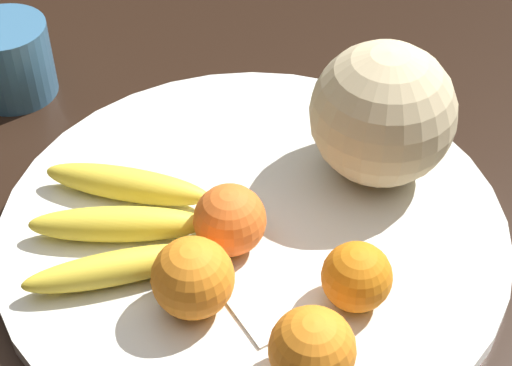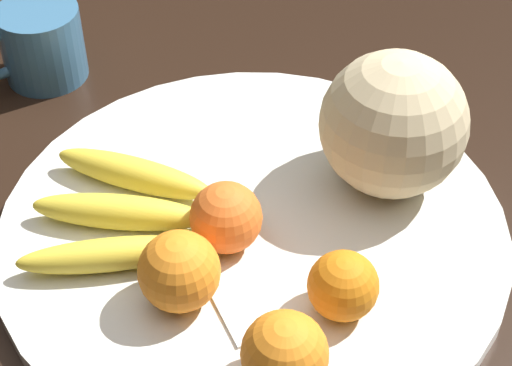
{
  "view_description": "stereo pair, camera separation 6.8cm",
  "coord_description": "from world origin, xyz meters",
  "px_view_note": "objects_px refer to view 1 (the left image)",
  "views": [
    {
      "loc": [
        -0.57,
        0.21,
        1.32
      ],
      "look_at": [
        -0.06,
        -0.0,
        0.8
      ],
      "focal_mm": 60.0,
      "sensor_mm": 36.0,
      "label": 1
    },
    {
      "loc": [
        -0.59,
        0.15,
        1.32
      ],
      "look_at": [
        -0.06,
        -0.0,
        0.8
      ],
      "focal_mm": 60.0,
      "sensor_mm": 36.0,
      "label": 2
    }
  ],
  "objects_px": {
    "fruit_bowl": "(256,228)",
    "orange_front_left": "(193,278)",
    "melon": "(383,114)",
    "produce_tag": "(251,305)",
    "orange_mid_center": "(357,277)",
    "kitchen_table": "(232,251)",
    "orange_back_left": "(230,220)",
    "ceramic_mug": "(8,61)",
    "orange_front_right": "(312,349)",
    "banana_bunch": "(123,222)"
  },
  "relations": [
    {
      "from": "orange_front_left",
      "to": "orange_mid_center",
      "type": "height_order",
      "value": "orange_front_left"
    },
    {
      "from": "orange_back_left",
      "to": "ceramic_mug",
      "type": "bearing_deg",
      "value": 21.92
    },
    {
      "from": "fruit_bowl",
      "to": "orange_mid_center",
      "type": "relative_size",
      "value": 7.93
    },
    {
      "from": "fruit_bowl",
      "to": "orange_front_left",
      "type": "bearing_deg",
      "value": 129.03
    },
    {
      "from": "orange_front_right",
      "to": "kitchen_table",
      "type": "bearing_deg",
      "value": -5.66
    },
    {
      "from": "banana_bunch",
      "to": "orange_front_right",
      "type": "bearing_deg",
      "value": 136.09
    },
    {
      "from": "banana_bunch",
      "to": "orange_front_left",
      "type": "bearing_deg",
      "value": 129.04
    },
    {
      "from": "kitchen_table",
      "to": "produce_tag",
      "type": "relative_size",
      "value": 18.16
    },
    {
      "from": "fruit_bowl",
      "to": "melon",
      "type": "bearing_deg",
      "value": -81.05
    },
    {
      "from": "ceramic_mug",
      "to": "orange_front_left",
      "type": "bearing_deg",
      "value": -168.24
    },
    {
      "from": "fruit_bowl",
      "to": "orange_back_left",
      "type": "relative_size",
      "value": 7.29
    },
    {
      "from": "banana_bunch",
      "to": "orange_front_right",
      "type": "relative_size",
      "value": 2.87
    },
    {
      "from": "orange_mid_center",
      "to": "produce_tag",
      "type": "bearing_deg",
      "value": 71.62
    },
    {
      "from": "melon",
      "to": "orange_front_left",
      "type": "xyz_separation_m",
      "value": [
        -0.09,
        0.22,
        -0.03
      ]
    },
    {
      "from": "melon",
      "to": "produce_tag",
      "type": "bearing_deg",
      "value": 121.58
    },
    {
      "from": "orange_back_left",
      "to": "kitchen_table",
      "type": "bearing_deg",
      "value": -21.13
    },
    {
      "from": "orange_mid_center",
      "to": "orange_front_right",
      "type": "bearing_deg",
      "value": 128.75
    },
    {
      "from": "kitchen_table",
      "to": "orange_back_left",
      "type": "distance_m",
      "value": 0.15
    },
    {
      "from": "melon",
      "to": "orange_front_left",
      "type": "height_order",
      "value": "melon"
    },
    {
      "from": "ceramic_mug",
      "to": "kitchen_table",
      "type": "bearing_deg",
      "value": -147.5
    },
    {
      "from": "banana_bunch",
      "to": "produce_tag",
      "type": "distance_m",
      "value": 0.14
    },
    {
      "from": "produce_tag",
      "to": "kitchen_table",
      "type": "bearing_deg",
      "value": -22.86
    },
    {
      "from": "fruit_bowl",
      "to": "orange_mid_center",
      "type": "xyz_separation_m",
      "value": [
        -0.12,
        -0.04,
        0.04
      ]
    },
    {
      "from": "orange_mid_center",
      "to": "orange_back_left",
      "type": "distance_m",
      "value": 0.12
    },
    {
      "from": "kitchen_table",
      "to": "orange_back_left",
      "type": "xyz_separation_m",
      "value": [
        -0.08,
        0.03,
        0.13
      ]
    },
    {
      "from": "orange_front_right",
      "to": "ceramic_mug",
      "type": "relative_size",
      "value": 0.55
    },
    {
      "from": "melon",
      "to": "produce_tag",
      "type": "relative_size",
      "value": 1.57
    },
    {
      "from": "melon",
      "to": "orange_front_right",
      "type": "distance_m",
      "value": 0.25
    },
    {
      "from": "orange_front_left",
      "to": "fruit_bowl",
      "type": "bearing_deg",
      "value": -50.97
    },
    {
      "from": "melon",
      "to": "banana_bunch",
      "type": "distance_m",
      "value": 0.26
    },
    {
      "from": "kitchen_table",
      "to": "orange_mid_center",
      "type": "relative_size",
      "value": 26.8
    },
    {
      "from": "orange_front_right",
      "to": "orange_back_left",
      "type": "distance_m",
      "value": 0.15
    },
    {
      "from": "melon",
      "to": "produce_tag",
      "type": "xyz_separation_m",
      "value": [
        -0.11,
        0.18,
        -0.07
      ]
    },
    {
      "from": "orange_front_left",
      "to": "ceramic_mug",
      "type": "xyz_separation_m",
      "value": [
        0.38,
        0.08,
        -0.01
      ]
    },
    {
      "from": "melon",
      "to": "orange_mid_center",
      "type": "height_order",
      "value": "melon"
    },
    {
      "from": "kitchen_table",
      "to": "melon",
      "type": "relative_size",
      "value": 11.53
    },
    {
      "from": "kitchen_table",
      "to": "orange_front_left",
      "type": "bearing_deg",
      "value": 147.12
    },
    {
      "from": "ceramic_mug",
      "to": "orange_mid_center",
      "type": "bearing_deg",
      "value": -154.35
    },
    {
      "from": "kitchen_table",
      "to": "orange_mid_center",
      "type": "distance_m",
      "value": 0.22
    },
    {
      "from": "produce_tag",
      "to": "orange_front_right",
      "type": "bearing_deg",
      "value": -176.45
    },
    {
      "from": "kitchen_table",
      "to": "orange_front_right",
      "type": "xyz_separation_m",
      "value": [
        -0.23,
        0.02,
        0.13
      ]
    },
    {
      "from": "banana_bunch",
      "to": "ceramic_mug",
      "type": "bearing_deg",
      "value": -58.22
    },
    {
      "from": "kitchen_table",
      "to": "orange_front_right",
      "type": "height_order",
      "value": "orange_front_right"
    },
    {
      "from": "orange_back_left",
      "to": "orange_mid_center",
      "type": "bearing_deg",
      "value": -143.58
    },
    {
      "from": "kitchen_table",
      "to": "banana_bunch",
      "type": "relative_size",
      "value": 8.21
    },
    {
      "from": "orange_back_left",
      "to": "ceramic_mug",
      "type": "xyz_separation_m",
      "value": [
        0.33,
        0.13,
        -0.01
      ]
    },
    {
      "from": "melon",
      "to": "orange_back_left",
      "type": "height_order",
      "value": "melon"
    },
    {
      "from": "fruit_bowl",
      "to": "produce_tag",
      "type": "relative_size",
      "value": 5.37
    },
    {
      "from": "orange_front_right",
      "to": "ceramic_mug",
      "type": "bearing_deg",
      "value": 16.07
    },
    {
      "from": "orange_back_left",
      "to": "ceramic_mug",
      "type": "height_order",
      "value": "ceramic_mug"
    }
  ]
}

